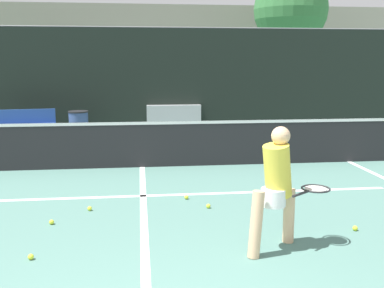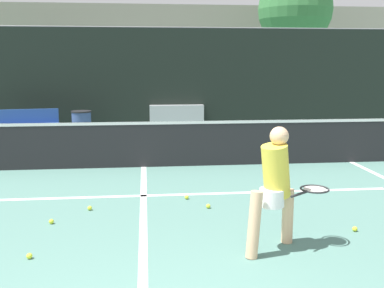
{
  "view_description": "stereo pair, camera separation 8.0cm",
  "coord_description": "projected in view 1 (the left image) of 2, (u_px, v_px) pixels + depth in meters",
  "views": [
    {
      "loc": [
        -0.02,
        -2.31,
        2.14
      ],
      "look_at": [
        0.73,
        4.19,
        0.95
      ],
      "focal_mm": 42.0,
      "sensor_mm": 36.0,
      "label": 1
    },
    {
      "loc": [
        0.06,
        -2.32,
        2.14
      ],
      "look_at": [
        0.73,
        4.19,
        0.95
      ],
      "focal_mm": 42.0,
      "sensor_mm": 36.0,
      "label": 2
    }
  ],
  "objects": [
    {
      "name": "player_practicing",
      "position": [
        277.0,
        184.0,
        5.11
      ],
      "size": [
        1.15,
        0.65,
        1.44
      ],
      "rotation": [
        0.0,
        0.0,
        0.63
      ],
      "color": "#DBAD84",
      "rests_on": "ground"
    },
    {
      "name": "courtside_bench",
      "position": [
        23.0,
        124.0,
        12.46
      ],
      "size": [
        1.76,
        0.62,
        0.86
      ],
      "rotation": [
        0.0,
        0.0,
        0.14
      ],
      "color": "#2D519E",
      "rests_on": "ground"
    },
    {
      "name": "tennis_ball_scattered_11",
      "position": [
        186.0,
        197.0,
        7.13
      ],
      "size": [
        0.07,
        0.07,
        0.07
      ],
      "primitive_type": "sphere",
      "color": "#D1E033",
      "rests_on": "ground"
    },
    {
      "name": "tennis_ball_scattered_8",
      "position": [
        52.0,
        222.0,
        6.01
      ],
      "size": [
        0.07,
        0.07,
        0.07
      ],
      "primitive_type": "sphere",
      "color": "#D1E033",
      "rests_on": "ground"
    },
    {
      "name": "building_far",
      "position": [
        139.0,
        52.0,
        27.91
      ],
      "size": [
        36.0,
        2.4,
        5.55
      ],
      "primitive_type": "cube",
      "color": "gray",
      "rests_on": "ground"
    },
    {
      "name": "tennis_ball_scattered_9",
      "position": [
        355.0,
        228.0,
        5.79
      ],
      "size": [
        0.07,
        0.07,
        0.07
      ],
      "primitive_type": "sphere",
      "color": "#D1E033",
      "rests_on": "ground"
    },
    {
      "name": "tennis_ball_scattered_4",
      "position": [
        31.0,
        257.0,
        4.93
      ],
      "size": [
        0.07,
        0.07,
        0.07
      ],
      "primitive_type": "sphere",
      "color": "#D1E033",
      "rests_on": "ground"
    },
    {
      "name": "trash_bin",
      "position": [
        79.0,
        125.0,
        12.72
      ],
      "size": [
        0.56,
        0.56,
        0.8
      ],
      "color": "#384C7F",
      "rests_on": "ground"
    },
    {
      "name": "parked_car",
      "position": [
        170.0,
        107.0,
        15.78
      ],
      "size": [
        1.66,
        4.53,
        1.44
      ],
      "color": "#B7B7BC",
      "rests_on": "ground"
    },
    {
      "name": "net",
      "position": [
        142.0,
        143.0,
        9.23
      ],
      "size": [
        11.09,
        0.09,
        1.07
      ],
      "color": "slate",
      "rests_on": "ground"
    },
    {
      "name": "tree_west",
      "position": [
        291.0,
        10.0,
        23.56
      ],
      "size": [
        3.88,
        3.88,
        6.82
      ],
      "color": "brown",
      "rests_on": "ground"
    },
    {
      "name": "fence_back",
      "position": [
        140.0,
        81.0,
        13.58
      ],
      "size": [
        24.0,
        0.06,
        3.2
      ],
      "color": "black",
      "rests_on": "ground"
    },
    {
      "name": "court_service_line",
      "position": [
        143.0,
        196.0,
        7.3
      ],
      "size": [
        8.25,
        0.1,
        0.01
      ],
      "primitive_type": "cube",
      "color": "white",
      "rests_on": "ground"
    },
    {
      "name": "tennis_ball_scattered_10",
      "position": [
        208.0,
        206.0,
        6.68
      ],
      "size": [
        0.07,
        0.07,
        0.07
      ],
      "primitive_type": "sphere",
      "color": "#D1E033",
      "rests_on": "ground"
    },
    {
      "name": "court_center_mark",
      "position": [
        144.0,
        211.0,
        6.57
      ],
      "size": [
        0.1,
        5.63,
        0.01
      ],
      "primitive_type": "cube",
      "color": "white",
      "rests_on": "ground"
    },
    {
      "name": "tennis_ball_scattered_2",
      "position": [
        90.0,
        208.0,
        6.57
      ],
      "size": [
        0.07,
        0.07,
        0.07
      ],
      "primitive_type": "sphere",
      "color": "#D1E033",
      "rests_on": "ground"
    }
  ]
}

